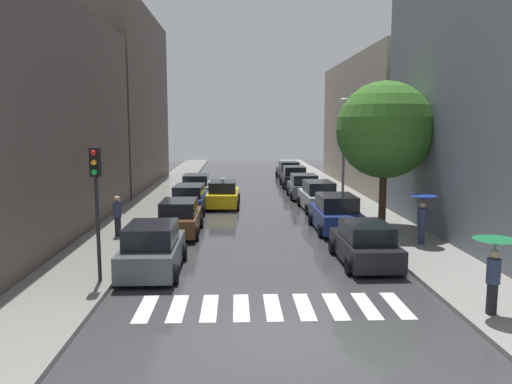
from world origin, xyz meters
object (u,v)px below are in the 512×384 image
at_px(parked_car_right_second, 336,214).
at_px(pedestrian_foreground, 423,208).
at_px(pedestrian_near_tree, 117,215).
at_px(lamp_post_right, 344,144).
at_px(parked_car_right_nearest, 365,244).
at_px(taxi_midroad, 223,195).
at_px(parked_car_left_nearest, 152,249).
at_px(parked_car_right_sixth, 289,171).
at_px(street_tree_right, 385,130).
at_px(parked_car_left_second, 179,218).
at_px(parked_car_left_fourth, 196,187).
at_px(parked_car_right_fourth, 304,187).
at_px(parked_car_right_fifth, 294,177).
at_px(pedestrian_by_kerb, 494,257).
at_px(traffic_light_left_corner, 96,185).
at_px(parked_car_right_third, 318,197).
at_px(parked_car_left_third, 190,199).

relative_size(parked_car_right_second, pedestrian_foreground, 2.17).
xyz_separation_m(pedestrian_near_tree, lamp_post_right, (11.92, 8.21, 2.84)).
bearing_deg(pedestrian_near_tree, parked_car_right_nearest, -132.44).
bearing_deg(parked_car_right_nearest, taxi_midroad, 21.82).
xyz_separation_m(parked_car_left_nearest, pedestrian_near_tree, (-2.39, 5.20, 0.31)).
relative_size(parked_car_left_nearest, parked_car_right_sixth, 1.01).
bearing_deg(street_tree_right, parked_car_left_nearest, -145.39).
xyz_separation_m(parked_car_right_sixth, pedestrian_near_tree, (-10.29, -25.02, 0.35)).
distance_m(parked_car_right_nearest, street_tree_right, 7.88).
xyz_separation_m(parked_car_left_second, lamp_post_right, (9.28, 7.15, 3.20)).
bearing_deg(street_tree_right, parked_car_right_nearest, -111.23).
bearing_deg(parked_car_left_second, lamp_post_right, -52.21).
bearing_deg(parked_car_left_fourth, pedestrian_near_tree, 168.85).
height_order(parked_car_right_fourth, parked_car_right_fifth, parked_car_right_fifth).
bearing_deg(parked_car_right_fourth, pedestrian_by_kerb, -174.46).
bearing_deg(parked_car_left_second, parked_car_right_second, -86.75).
bearing_deg(parked_car_left_fourth, street_tree_right, -138.01).
bearing_deg(taxi_midroad, parked_car_left_second, 168.53).
relative_size(parked_car_right_nearest, taxi_midroad, 0.97).
distance_m(street_tree_right, lamp_post_right, 6.49).
xyz_separation_m(parked_car_left_nearest, parked_car_right_sixth, (7.89, 30.22, -0.04)).
distance_m(parked_car_left_nearest, traffic_light_left_corner, 3.23).
bearing_deg(parked_car_right_second, pedestrian_by_kerb, -170.88).
height_order(parked_car_right_fourth, pedestrian_by_kerb, pedestrian_by_kerb).
xyz_separation_m(parked_car_right_third, traffic_light_left_corner, (-9.35, -14.10, 2.46)).
bearing_deg(lamp_post_right, parked_car_left_fourth, 153.30).
relative_size(parked_car_left_second, pedestrian_near_tree, 2.38).
relative_size(street_tree_right, lamp_post_right, 1.08).
xyz_separation_m(parked_car_left_third, parked_car_right_nearest, (7.55, -11.69, -0.02)).
height_order(pedestrian_near_tree, street_tree_right, street_tree_right).
height_order(pedestrian_by_kerb, street_tree_right, street_tree_right).
distance_m(pedestrian_near_tree, street_tree_right, 13.24).
bearing_deg(traffic_light_left_corner, parked_car_right_second, 41.34).
distance_m(parked_car_right_nearest, parked_car_right_third, 11.85).
relative_size(pedestrian_foreground, street_tree_right, 0.29).
height_order(parked_car_right_fifth, pedestrian_by_kerb, pedestrian_by_kerb).
bearing_deg(taxi_midroad, parked_car_right_fourth, -55.50).
distance_m(parked_car_left_nearest, parked_car_right_fourth, 19.47).
distance_m(pedestrian_near_tree, traffic_light_left_corner, 7.07).
bearing_deg(parked_car_left_fourth, traffic_light_left_corner, 175.25).
relative_size(parked_car_left_nearest, parked_car_right_third, 0.94).
distance_m(pedestrian_foreground, street_tree_right, 5.00).
bearing_deg(pedestrian_by_kerb, lamp_post_right, -31.38).
xyz_separation_m(parked_car_right_fifth, pedestrian_by_kerb, (2.02, -29.08, 0.90)).
bearing_deg(parked_car_right_nearest, parked_car_right_second, -1.16).
xyz_separation_m(parked_car_left_nearest, traffic_light_left_corner, (-1.47, -1.47, 2.47)).
height_order(parked_car_right_fourth, pedestrian_near_tree, pedestrian_near_tree).
bearing_deg(lamp_post_right, pedestrian_foreground, -83.07).
height_order(parked_car_left_nearest, street_tree_right, street_tree_right).
relative_size(parked_car_right_sixth, pedestrian_by_kerb, 2.14).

